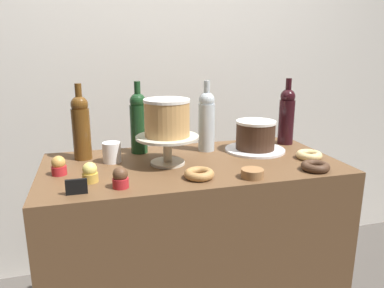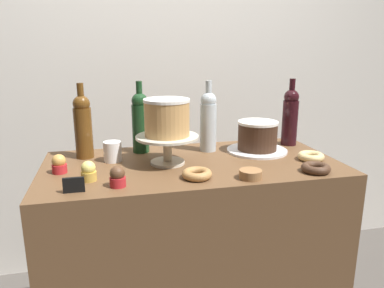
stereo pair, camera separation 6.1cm
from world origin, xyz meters
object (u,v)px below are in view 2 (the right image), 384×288
Objects in this scene: wine_bottle_amber at (83,125)px; cookie_stack at (251,174)px; cupcake_chocolate at (118,177)px; white_layer_cake at (167,117)px; donut_chocolate at (316,168)px; price_sign_chalkboard at (74,185)px; wine_bottle_green at (140,121)px; cake_stand_pedestal at (167,144)px; cupcake_caramel at (59,164)px; donut_maple at (197,174)px; coffee_cup_ceramic at (113,151)px; wine_bottle_clear at (208,120)px; cupcake_lemon at (89,171)px; donut_glazed at (311,156)px; wine_bottle_dark_red at (290,116)px; chocolate_round_cake at (258,135)px.

wine_bottle_amber reaches higher than cookie_stack.
white_layer_cake is at bearing 45.81° from cupcake_chocolate.
price_sign_chalkboard is (-0.90, -0.00, 0.01)m from donut_chocolate.
cake_stand_pedestal is at bearing -66.50° from wine_bottle_green.
cupcake_caramel is 0.66× the size of donut_chocolate.
cookie_stack is 0.62m from price_sign_chalkboard.
donut_maple is (0.42, -0.37, -0.13)m from wine_bottle_amber.
donut_maple is 1.32× the size of coffee_cup_ceramic.
cupcake_caramel is at bearing -145.94° from wine_bottle_green.
cupcake_caramel is (-0.64, -0.18, -0.11)m from wine_bottle_clear.
cupcake_lemon reaches higher than donut_glazed.
cupcake_caramel is 0.16m from cupcake_lemon.
cake_stand_pedestal reaches higher than cookie_stack.
white_layer_cake is 2.51× the size of cupcake_caramel.
cake_stand_pedestal is 3.08× the size of cookie_stack.
donut_glazed and cookie_stack have the same top height.
wine_bottle_green is 0.46m from donut_maple.
coffee_cup_ceramic is at bearing 67.75° from cupcake_lemon.
white_layer_cake is at bearing 23.29° from cupcake_lemon.
price_sign_chalkboard is (-0.43, -0.04, 0.01)m from donut_maple.
wine_bottle_dark_red is at bearing 15.08° from cake_stand_pedestal.
wine_bottle_green is at bearing 157.06° from donut_glazed.
white_layer_cake is 1.02× the size of chocolate_round_cake.
donut_chocolate is (0.54, -0.24, -0.07)m from cake_stand_pedestal.
cake_stand_pedestal is 0.38m from wine_bottle_amber.
wine_bottle_amber is 0.18m from coffee_cup_ceramic.
cookie_stack is at bearing -42.59° from cake_stand_pedestal.
cupcake_lemon is (-0.10, 0.08, 0.00)m from cupcake_chocolate.
cupcake_lemon is at bearing 173.24° from donut_chocolate.
wine_bottle_green is at bearing 113.50° from cake_stand_pedestal.
wine_bottle_clear is at bearing 34.60° from price_sign_chalkboard.
cupcake_chocolate is 1.06× the size of price_sign_chalkboard.
donut_glazed is 1.32× the size of coffee_cup_ceramic.
donut_glazed is at bearing -22.94° from wine_bottle_green.
wine_bottle_green is 0.42m from cupcake_lemon.
wine_bottle_amber is at bearing 145.47° from cookie_stack.
cake_stand_pedestal is 0.79× the size of wine_bottle_green.
donut_maple is 1.60× the size of price_sign_chalkboard.
coffee_cup_ceramic is at bearing 27.89° from cupcake_caramel.
cupcake_chocolate reaches higher than price_sign_chalkboard.
wine_bottle_dark_red reaches higher than chocolate_round_cake.
wine_bottle_amber is 0.42m from cupcake_chocolate.
wine_bottle_dark_red reaches higher than donut_chocolate.
cupcake_lemon is 0.92m from donut_glazed.
chocolate_round_cake is (0.44, 0.09, -0.12)m from white_layer_cake.
cupcake_caramel is at bearing 167.49° from donut_chocolate.
cupcake_caramel is at bearing -172.71° from chocolate_round_cake.
wine_bottle_dark_red is 1.09m from cupcake_caramel.
coffee_cup_ceramic reaches higher than donut_glazed.
wine_bottle_dark_red is (0.73, -0.03, 0.00)m from wine_bottle_green.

